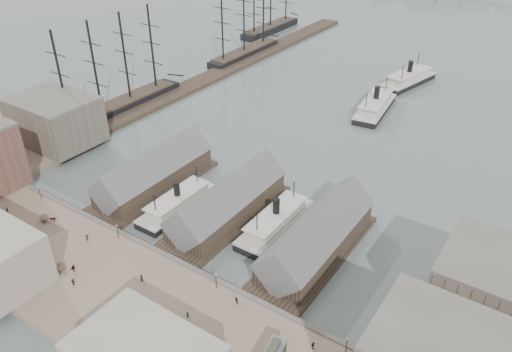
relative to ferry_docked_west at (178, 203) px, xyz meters
The scene contains 28 objects.
ground 17.93m from the ferry_docked_west, 43.10° to the right, with size 900.00×900.00×0.00m, color #515D5C.
quay 34.71m from the ferry_docked_west, 67.99° to the right, with size 180.00×30.00×2.00m, color #7A6552.
seawall 21.71m from the ferry_docked_west, 53.18° to the right, with size 180.00×1.20×2.30m, color #59544C.
west_wharf 103.64m from the ferry_docked_west, 122.05° to the left, with size 10.00×220.00×1.60m, color #2D231C.
ferry_shed_west 14.05m from the ferry_docked_west, 160.07° to the left, with size 14.00×42.00×12.60m.
ferry_shed_center 14.05m from the ferry_docked_west, 19.93° to the left, with size 14.00×42.00×12.60m.
ferry_shed_east 39.36m from the ferry_docked_west, ahead, with size 14.00×42.00×12.60m.
warehouse_west_back 57.71m from the ferry_docked_west, behind, with size 26.00×20.00×14.00m, color #60564C.
lamp_post_far_w 37.39m from the ferry_docked_west, 149.08° to the right, with size 0.44×0.44×3.92m.
lamp_post_near_w 19.44m from the ferry_docked_west, 95.96° to the right, with size 0.44×0.44×3.92m.
lamp_post_near_e 34.03m from the ferry_docked_west, 34.39° to the right, with size 0.44×0.44×3.92m.
lamp_post_far_e 61.14m from the ferry_docked_west, 18.28° to the right, with size 0.44×0.44×3.92m.
ferry_docked_west is the anchor object (origin of this frame).
ferry_docked_east 27.10m from the ferry_docked_west, 16.39° to the left, with size 7.97×26.56×9.49m.
ferry_open_near 91.31m from the ferry_docked_west, 78.39° to the left, with size 12.65×30.74×10.66m.
ferry_open_mid 125.83m from the ferry_docked_west, 81.40° to the left, with size 15.37×31.51×10.81m.
sailing_ship_near 70.49m from the ferry_docked_west, 150.54° to the left, with size 8.70×59.97×35.79m.
sailing_ship_mid 129.53m from the ferry_docked_west, 117.50° to the left, with size 8.26×47.70×33.94m.
sailing_ship_far 176.56m from the ferry_docked_west, 114.76° to the left, with size 8.43×46.86×34.68m.
horse_cart_left 32.09m from the ferry_docked_west, 131.13° to the right, with size 4.79×3.20×1.61m.
horse_cart_center 33.38m from the ferry_docked_west, 94.19° to the right, with size 4.66×3.52×1.49m.
pedestrian_0 43.91m from the ferry_docked_west, 140.39° to the right, with size 0.59×0.43×1.62m, color black.
pedestrian_2 25.17m from the ferry_docked_west, 107.19° to the right, with size 1.11×0.64×1.72m, color black.
pedestrian_3 35.77m from the ferry_docked_west, 86.49° to the right, with size 1.07×0.44×1.82m, color black.
pedestrian_4 29.66m from the ferry_docked_west, 63.45° to the right, with size 0.76×0.50×1.56m, color black.
pedestrian_5 40.66m from the ferry_docked_west, 45.50° to the right, with size 0.58×0.42×1.58m, color black.
pedestrian_6 39.91m from the ferry_docked_west, 30.95° to the right, with size 0.85×0.66×1.75m, color black.
pedestrian_8 56.82m from the ferry_docked_west, 22.40° to the right, with size 1.04×0.43×1.78m, color black.
Camera 1 is at (65.72, -66.75, 77.51)m, focal length 35.00 mm.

